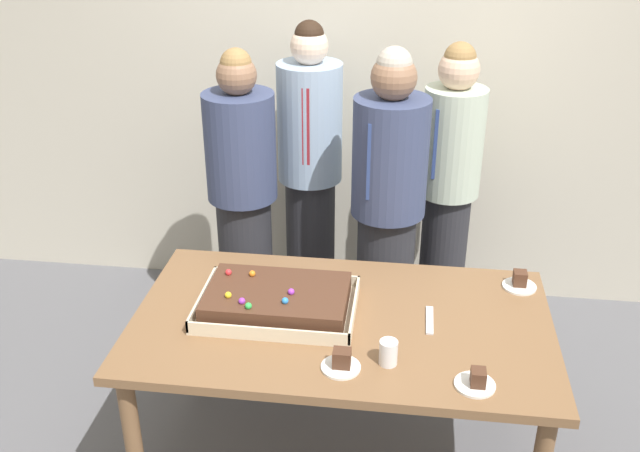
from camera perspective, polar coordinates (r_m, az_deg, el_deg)
interior_back_panel at (r=4.20m, az=4.20°, el=13.68°), size 8.00×0.12×3.00m
party_table at (r=3.06m, az=1.70°, el=-8.65°), size 1.73×1.00×0.75m
sheet_cake at (r=3.04m, az=-3.41°, el=-5.91°), size 0.66×0.45×0.12m
plated_slice_near_left at (r=2.73m, az=1.70°, el=-10.71°), size 0.15×0.15×0.08m
plated_slice_near_right at (r=2.71m, az=12.26°, el=-11.91°), size 0.15×0.15×0.07m
plated_slice_far_left at (r=3.33m, az=15.50°, el=-4.31°), size 0.15×0.15×0.08m
drink_cup_nearest at (r=2.75m, az=5.43°, el=-9.92°), size 0.07×0.07×0.10m
cake_server_utensil at (r=3.03m, az=8.66°, el=-7.37°), size 0.03×0.20×0.01m
person_serving_front at (r=4.03m, az=-0.79°, el=4.20°), size 0.35×0.35×1.74m
person_green_shirt_behind at (r=3.99m, az=10.14°, el=3.02°), size 0.33×0.33×1.66m
person_striped_tie_right at (r=3.81m, az=-6.10°, el=1.88°), size 0.36×0.36×1.66m
person_far_right_suit at (r=3.67m, az=5.37°, el=1.32°), size 0.37×0.37×1.70m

